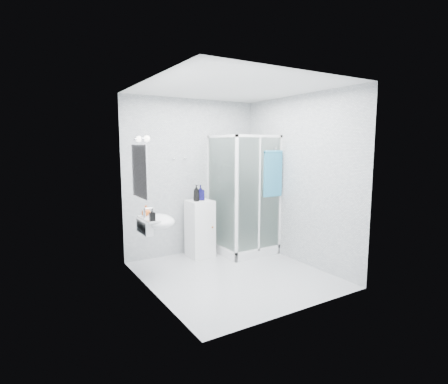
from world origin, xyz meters
TOP-DOWN VIEW (x-y plane):
  - room at (0.00, 0.00)m, footprint 2.40×2.60m
  - shower_enclosure at (0.67, 0.77)m, footprint 0.90×0.95m
  - wall_basin at (-0.99, 0.45)m, footprint 0.46×0.56m
  - mirror at (-1.19, 0.45)m, footprint 0.02×0.60m
  - vanity_lights at (-1.14, 0.45)m, footprint 0.10×0.40m
  - wall_hooks at (-0.25, 1.26)m, footprint 0.23×0.06m
  - storage_cabinet at (-0.02, 1.00)m, footprint 0.39×0.42m
  - hand_towel at (0.99, 0.37)m, footprint 0.35×0.05m
  - shampoo_bottle_a at (-0.10, 0.96)m, footprint 0.14×0.14m
  - shampoo_bottle_b at (0.01, 1.03)m, footprint 0.14×0.14m
  - soap_dispenser_orange at (-1.07, 0.57)m, footprint 0.15×0.15m
  - soap_dispenser_black at (-1.10, 0.26)m, footprint 0.08×0.08m

SIDE VIEW (x-z plane):
  - shower_enclosure at x=0.67m, z-range -0.55..1.45m
  - storage_cabinet at x=-0.02m, z-range 0.00..0.94m
  - wall_basin at x=-0.99m, z-range 0.62..0.97m
  - soap_dispenser_orange at x=-1.07m, z-range 0.86..1.02m
  - soap_dispenser_black at x=-1.10m, z-range 0.86..1.02m
  - shampoo_bottle_b at x=0.01m, z-range 0.94..1.19m
  - shampoo_bottle_a at x=-0.10m, z-range 0.94..1.21m
  - room at x=0.00m, z-range 0.00..2.60m
  - hand_towel at x=0.99m, z-range 1.03..1.77m
  - mirror at x=-1.19m, z-range 1.15..1.85m
  - wall_hooks at x=-0.25m, z-range 1.60..1.64m
  - vanity_lights at x=-1.14m, z-range 1.88..1.96m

